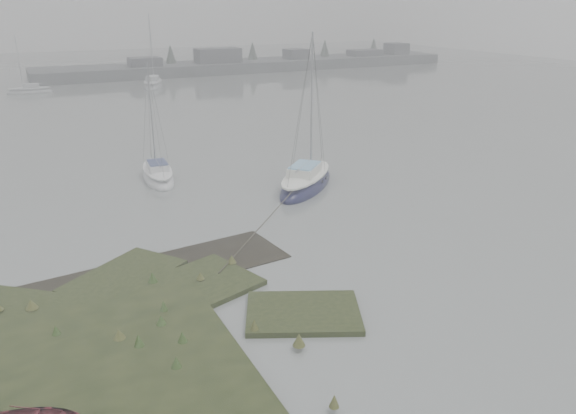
{
  "coord_description": "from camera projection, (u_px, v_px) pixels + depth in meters",
  "views": [
    {
      "loc": [
        -6.73,
        -13.91,
        9.16
      ],
      "look_at": [
        2.27,
        4.1,
        1.8
      ],
      "focal_mm": 35.0,
      "sensor_mm": 36.0,
      "label": 1
    }
  ],
  "objects": [
    {
      "name": "sailboat_far_c",
      "position": [
        30.0,
        91.0,
        59.99
      ],
      "size": [
        4.73,
        1.92,
        6.52
      ],
      "rotation": [
        0.0,
        0.0,
        1.48
      ],
      "color": "#A7ACB0",
      "rests_on": "ground"
    },
    {
      "name": "sailboat_white",
      "position": [
        158.0,
        176.0,
        30.81
      ],
      "size": [
        2.0,
        4.88,
        6.71
      ],
      "rotation": [
        0.0,
        0.0,
        -0.09
      ],
      "color": "silver",
      "rests_on": "ground"
    },
    {
      "name": "far_shoreline",
      "position": [
        261.0,
        64.0,
        80.64
      ],
      "size": [
        60.0,
        8.0,
        4.15
      ],
      "color": "#4C4F51",
      "rests_on": "ground"
    },
    {
      "name": "ground",
      "position": [
        110.0,
        130.0,
        42.86
      ],
      "size": [
        160.0,
        160.0,
        0.0
      ],
      "primitive_type": "plane",
      "color": "slate",
      "rests_on": "ground"
    },
    {
      "name": "sailboat_main",
      "position": [
        306.0,
        183.0,
        29.44
      ],
      "size": [
        5.7,
        5.52,
        8.43
      ],
      "rotation": [
        0.0,
        0.0,
        -0.82
      ],
      "color": "#101034",
      "rests_on": "ground"
    },
    {
      "name": "sailboat_far_b",
      "position": [
        153.0,
        85.0,
        64.12
      ],
      "size": [
        4.04,
        6.41,
        8.61
      ],
      "rotation": [
        0.0,
        0.0,
        -0.36
      ],
      "color": "#A6AAB0",
      "rests_on": "ground"
    }
  ]
}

